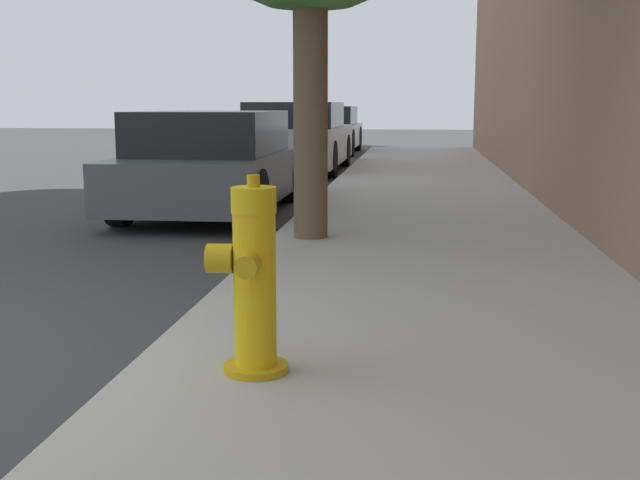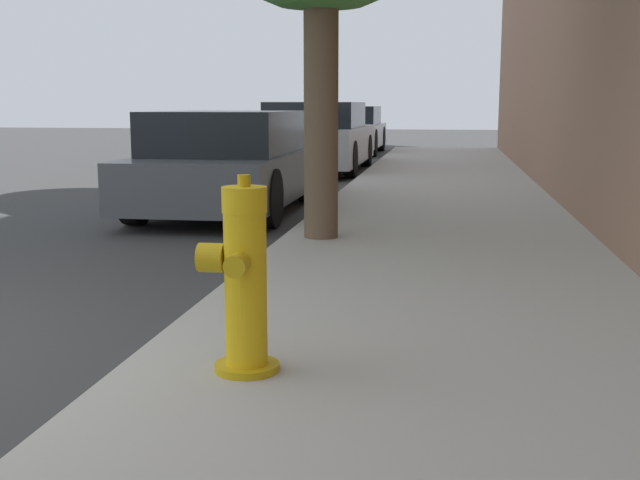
# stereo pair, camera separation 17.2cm
# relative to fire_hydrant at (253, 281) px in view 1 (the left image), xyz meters

# --- Properties ---
(sidewalk_slab) EXTENTS (2.87, 40.00, 0.12)m
(sidewalk_slab) POSITION_rel_fire_hydrant_xyz_m (0.83, -0.24, -0.48)
(sidewalk_slab) COLOR #A8A59E
(sidewalk_slab) RESTS_ON ground_plane
(fire_hydrant) EXTENTS (0.36, 0.39, 0.90)m
(fire_hydrant) POSITION_rel_fire_hydrant_xyz_m (0.00, 0.00, 0.00)
(fire_hydrant) COLOR #C39C11
(fire_hydrant) RESTS_ON sidewalk_slab
(parked_car_near) EXTENTS (1.73, 3.95, 1.25)m
(parked_car_near) POSITION_rel_fire_hydrant_xyz_m (-1.77, 6.17, 0.07)
(parked_car_near) COLOR #4C5156
(parked_car_near) RESTS_ON ground_plane
(parked_car_mid) EXTENTS (1.86, 4.53, 1.37)m
(parked_car_mid) POSITION_rel_fire_hydrant_xyz_m (-1.68, 12.46, 0.13)
(parked_car_mid) COLOR #B7B7BC
(parked_car_mid) RESTS_ON ground_plane
(parked_car_far) EXTENTS (1.71, 4.15, 1.28)m
(parked_car_far) POSITION_rel_fire_hydrant_xyz_m (-1.77, 18.42, 0.09)
(parked_car_far) COLOR silver
(parked_car_far) RESTS_ON ground_plane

